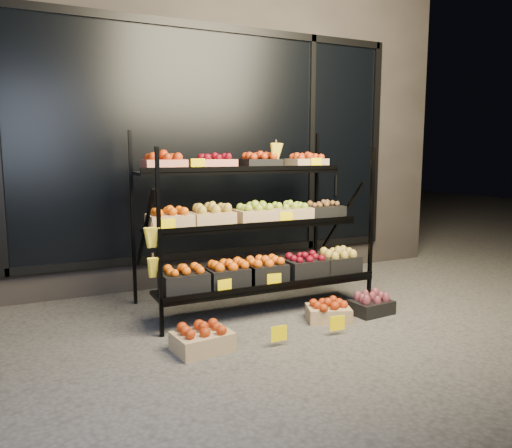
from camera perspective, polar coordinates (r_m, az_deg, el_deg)
ground at (r=4.35m, az=3.38°, el=-11.38°), size 24.00×24.00×0.00m
building at (r=6.49m, az=-7.83°, el=10.71°), size 6.00×2.08×3.50m
display_rack at (r=4.67m, az=-0.25°, el=-0.04°), size 2.18×1.02×1.66m
tag_floor_a at (r=3.87m, az=2.63°, el=-12.95°), size 0.13×0.01×0.12m
tag_floor_b at (r=4.14m, az=9.25°, el=-11.65°), size 0.13×0.01×0.12m
floor_crate_left at (r=3.80m, az=-6.15°, el=-12.84°), size 0.44×0.35×0.21m
floor_crate_midright at (r=4.46m, az=8.27°, el=-9.77°), size 0.44×0.38×0.19m
floor_crate_right at (r=4.70m, az=13.03°, el=-8.93°), size 0.38×0.30×0.19m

